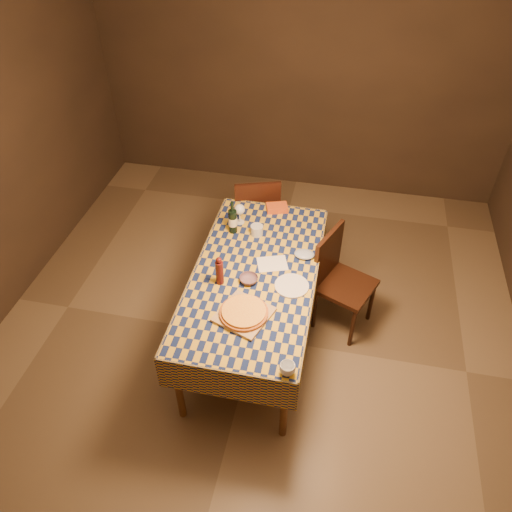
% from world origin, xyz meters
% --- Properties ---
extents(room, '(5.00, 5.10, 2.70)m').
position_xyz_m(room, '(0.00, 0.00, 1.35)').
color(room, brown).
rests_on(room, ground).
extents(dining_table, '(0.94, 1.84, 0.77)m').
position_xyz_m(dining_table, '(0.00, 0.00, 0.69)').
color(dining_table, brown).
rests_on(dining_table, ground).
extents(cutting_board, '(0.43, 0.43, 0.02)m').
position_xyz_m(cutting_board, '(0.02, -0.44, 0.78)').
color(cutting_board, tan).
rests_on(cutting_board, dining_table).
extents(pizza, '(0.40, 0.40, 0.03)m').
position_xyz_m(pizza, '(0.02, -0.44, 0.81)').
color(pizza, '#A5521B').
rests_on(pizza, cutting_board).
extents(pepper_mill, '(0.07, 0.07, 0.25)m').
position_xyz_m(pepper_mill, '(-0.23, -0.15, 0.88)').
color(pepper_mill, '#491111').
rests_on(pepper_mill, dining_table).
extents(bowl, '(0.16, 0.16, 0.04)m').
position_xyz_m(bowl, '(-0.02, -0.10, 0.79)').
color(bowl, '#654855').
rests_on(bowl, dining_table).
extents(wine_glass, '(0.09, 0.09, 0.18)m').
position_xyz_m(wine_glass, '(-0.25, 0.59, 0.90)').
color(wine_glass, silver).
rests_on(wine_glass, dining_table).
extents(wine_bottle, '(0.09, 0.09, 0.29)m').
position_xyz_m(wine_bottle, '(-0.28, 0.46, 0.88)').
color(wine_bottle, black).
rests_on(wine_bottle, dining_table).
extents(deli_tub, '(0.13, 0.13, 0.09)m').
position_xyz_m(deli_tub, '(-0.08, 0.46, 0.81)').
color(deli_tub, silver).
rests_on(deli_tub, dining_table).
extents(takeout_container, '(0.21, 0.18, 0.05)m').
position_xyz_m(takeout_container, '(0.03, 0.84, 0.79)').
color(takeout_container, '#CC4D1A').
rests_on(takeout_container, dining_table).
extents(white_plate, '(0.33, 0.33, 0.01)m').
position_xyz_m(white_plate, '(0.30, -0.09, 0.78)').
color(white_plate, white).
rests_on(white_plate, dining_table).
extents(tumbler, '(0.13, 0.13, 0.08)m').
position_xyz_m(tumbler, '(0.39, -0.85, 0.81)').
color(tumbler, white).
rests_on(tumbler, dining_table).
extents(flour_patch, '(0.27, 0.24, 0.00)m').
position_xyz_m(flour_patch, '(0.11, 0.13, 0.77)').
color(flour_patch, white).
rests_on(flour_patch, dining_table).
extents(flour_bag, '(0.16, 0.12, 0.05)m').
position_xyz_m(flour_bag, '(0.35, 0.27, 0.79)').
color(flour_bag, '#99A9C3').
rests_on(flour_bag, dining_table).
extents(chair_far, '(0.54, 0.54, 0.93)m').
position_xyz_m(chair_far, '(-0.21, 1.08, 0.52)').
color(chair_far, black).
rests_on(chair_far, ground).
extents(chair_right, '(0.56, 0.55, 0.93)m').
position_xyz_m(chair_right, '(0.63, 0.36, 0.52)').
color(chair_right, black).
rests_on(chair_right, ground).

